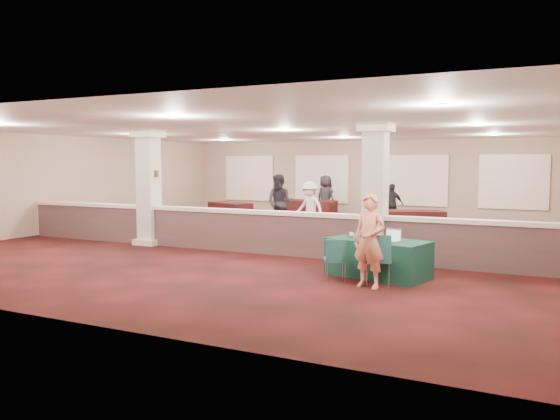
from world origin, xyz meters
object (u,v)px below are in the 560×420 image
at_px(far_table_front_left, 122,220).
at_px(far_table_front_right, 498,242).
at_px(attendee_a, 280,203).
at_px(attendee_b, 310,207).
at_px(conf_chair_side, 336,256).
at_px(far_table_back_right, 416,222).
at_px(far_table_front_center, 307,230).
at_px(far_table_back_center, 310,210).
at_px(near_table, 378,258).
at_px(conf_chair_main, 378,255).
at_px(attendee_c, 391,205).
at_px(woman, 369,241).
at_px(attendee_d, 326,197).
at_px(far_table_back_left, 230,211).

bearing_deg(far_table_front_left, far_table_front_right, -2.04).
xyz_separation_m(attendee_a, attendee_b, (1.02, 0.17, -0.12)).
relative_size(conf_chair_side, attendee_a, 0.44).
distance_m(far_table_back_right, attendee_b, 3.50).
bearing_deg(far_table_front_center, far_table_back_center, 111.66).
xyz_separation_m(near_table, far_table_back_center, (-5.33, 9.27, 0.03)).
distance_m(conf_chair_main, attendee_c, 10.05).
relative_size(far_table_front_right, far_table_back_right, 1.07).
bearing_deg(far_table_front_center, attendee_c, 77.25).
xyz_separation_m(far_table_front_left, far_table_back_right, (9.25, 3.52, 0.03)).
relative_size(conf_chair_main, attendee_a, 0.51).
distance_m(near_table, far_table_front_right, 3.88).
xyz_separation_m(far_table_front_right, far_table_back_right, (-2.79, 3.95, -0.02)).
relative_size(far_table_back_right, attendee_b, 1.09).
relative_size(conf_chair_main, woman, 0.56).
bearing_deg(near_table, far_table_back_right, 111.14).
bearing_deg(conf_chair_main, far_table_front_center, 108.11).
height_order(conf_chair_side, far_table_back_center, conf_chair_side).
bearing_deg(conf_chair_main, attendee_c, 84.65).
xyz_separation_m(conf_chair_side, far_table_front_center, (-2.54, 4.60, -0.15)).
distance_m(conf_chair_side, attendee_d, 11.61).
relative_size(conf_chair_main, far_table_back_right, 0.54).
relative_size(far_table_front_center, attendee_c, 1.09).
height_order(near_table, attendee_d, attendee_d).
distance_m(attendee_c, attendee_d, 3.11).
relative_size(near_table, attendee_b, 1.18).
height_order(far_table_front_left, attendee_d, attendee_d).
height_order(far_table_front_right, attendee_a, attendee_a).
relative_size(far_table_front_left, attendee_d, 0.94).
distance_m(near_table, far_table_front_center, 4.97).
distance_m(far_table_front_center, attendee_a, 2.78).
xyz_separation_m(far_table_front_right, far_table_back_left, (-10.23, 4.60, -0.03)).
xyz_separation_m(near_table, conf_chair_main, (0.22, -0.80, 0.20)).
bearing_deg(far_table_front_right, far_table_front_left, 177.96).
bearing_deg(near_table, far_table_front_center, 144.89).
distance_m(far_table_front_right, attendee_b, 6.62).
bearing_deg(conf_chair_main, far_table_back_left, 115.89).
height_order(conf_chair_main, attendee_c, attendee_c).
bearing_deg(attendee_d, conf_chair_side, 133.43).
height_order(attendee_b, attendee_d, attendee_d).
distance_m(conf_chair_main, conf_chair_side, 0.85).
xyz_separation_m(far_table_front_left, far_table_front_center, (6.83, 0.10, -0.00)).
distance_m(woman, far_table_back_right, 8.32).
bearing_deg(far_table_back_center, near_table, -60.10).
distance_m(far_table_front_left, far_table_front_center, 6.83).
distance_m(conf_chair_side, far_table_front_left, 10.40).
bearing_deg(attendee_a, far_table_front_right, -24.23).
bearing_deg(near_table, far_table_front_left, 174.83).
distance_m(near_table, woman, 1.12).
relative_size(conf_chair_main, far_table_front_left, 0.58).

